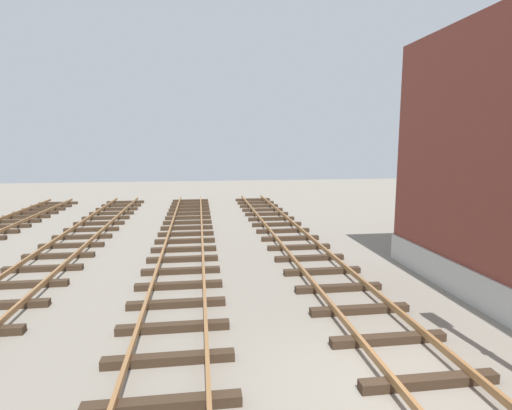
# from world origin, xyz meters

# --- Properties ---
(ground_plane) EXTENTS (80.00, 80.00, 0.00)m
(ground_plane) POSITION_xyz_m (0.00, 0.00, 0.00)
(ground_plane) COLOR gray
(track_near_building) EXTENTS (2.50, 48.01, 0.32)m
(track_near_building) POSITION_xyz_m (0.64, -0.00, 0.13)
(track_near_building) COLOR #38281C
(track_near_building) RESTS_ON ground
(track_centre) EXTENTS (2.50, 48.01, 0.32)m
(track_centre) POSITION_xyz_m (-3.85, -0.00, 0.13)
(track_centre) COLOR #38281C
(track_centre) RESTS_ON ground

